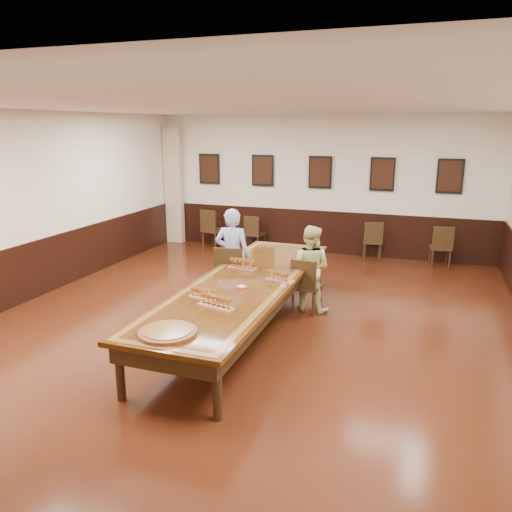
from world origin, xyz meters
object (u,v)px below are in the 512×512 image
at_px(person_woman, 310,268).
at_px(spare_chair_a, 213,229).
at_px(spare_chair_b, 255,233).
at_px(spare_chair_c, 372,240).
at_px(person_man, 232,256).
at_px(spare_chair_d, 441,246).
at_px(chair_woman, 307,285).
at_px(conference_table, 245,290).
at_px(carved_platter, 168,332).
at_px(chair_man, 231,274).

bearing_deg(person_woman, spare_chair_a, -39.35).
distance_m(spare_chair_a, spare_chair_b, 1.05).
height_order(spare_chair_c, person_man, person_man).
bearing_deg(person_woman, spare_chair_c, -92.21).
relative_size(spare_chair_b, spare_chair_d, 0.95).
height_order(chair_woman, conference_table, chair_woman).
xyz_separation_m(chair_woman, spare_chair_d, (2.05, 3.56, 0.00)).
bearing_deg(person_woman, person_man, 7.72).
xyz_separation_m(person_woman, carved_platter, (-0.81, -3.19, 0.07)).
distance_m(spare_chair_a, spare_chair_d, 5.26).
bearing_deg(chair_man, spare_chair_b, -85.42).
distance_m(chair_man, spare_chair_a, 3.98).
height_order(spare_chair_d, conference_table, spare_chair_d).
distance_m(chair_man, person_man, 0.32).
bearing_deg(conference_table, person_woman, 57.44).
xyz_separation_m(chair_man, spare_chair_c, (1.91, 3.74, -0.06)).
bearing_deg(spare_chair_d, spare_chair_a, -6.86).
relative_size(person_man, person_woman, 1.14).
bearing_deg(conference_table, person_man, 120.12).
distance_m(spare_chair_c, spare_chair_d, 1.46).
height_order(spare_chair_a, person_man, person_man).
bearing_deg(chair_man, spare_chair_c, -125.80).
bearing_deg(conference_table, spare_chair_c, 74.72).
xyz_separation_m(person_woman, conference_table, (-0.71, -1.11, -0.09)).
relative_size(chair_man, spare_chair_b, 1.18).
xyz_separation_m(chair_woman, carved_platter, (-0.80, -3.10, 0.32)).
distance_m(chair_man, spare_chair_b, 3.76).
bearing_deg(spare_chair_b, spare_chair_d, -172.10).
distance_m(chair_woman, spare_chair_a, 4.73).
height_order(spare_chair_c, person_woman, person_woman).
height_order(spare_chair_b, conference_table, spare_chair_b).
height_order(spare_chair_d, carved_platter, spare_chair_d).
distance_m(chair_man, conference_table, 1.17).
xyz_separation_m(spare_chair_a, spare_chair_d, (5.26, 0.09, -0.03)).
height_order(spare_chair_a, carved_platter, spare_chair_a).
height_order(chair_man, spare_chair_c, chair_man).
relative_size(person_man, carved_platter, 2.33).
distance_m(spare_chair_b, conference_table, 4.87).
distance_m(spare_chair_a, person_woman, 4.67).
distance_m(person_man, carved_platter, 3.22).
bearing_deg(chair_woman, spare_chair_d, -112.97).
xyz_separation_m(spare_chair_b, carved_platter, (1.38, -6.72, 0.35)).
bearing_deg(chair_man, person_woman, 176.58).
relative_size(person_man, conference_table, 0.32).
xyz_separation_m(person_man, conference_table, (0.63, -1.09, -0.20)).
xyz_separation_m(spare_chair_d, person_woman, (-2.04, -3.46, 0.25)).
xyz_separation_m(spare_chair_b, spare_chair_c, (2.78, 0.09, 0.01)).
bearing_deg(person_man, person_woman, 171.98).
distance_m(spare_chair_b, person_woman, 4.17).
bearing_deg(carved_platter, spare_chair_c, 78.43).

